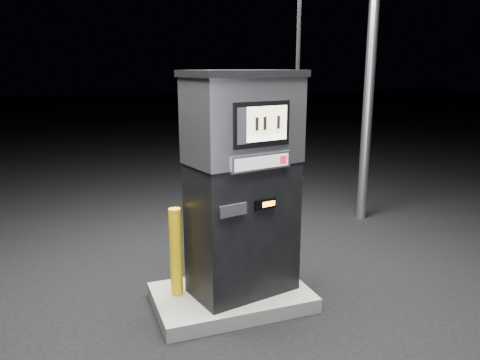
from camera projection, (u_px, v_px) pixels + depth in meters
name	position (u px, v px, depth m)	size (l,w,h in m)	color
ground	(231.00, 304.00, 4.95)	(80.00, 80.00, 0.00)	black
pump_island	(231.00, 297.00, 4.94)	(1.60, 1.00, 0.15)	#62635E
fuel_dispenser	(243.00, 183.00, 4.68)	(1.31, 0.89, 4.70)	black
bollard_left	(176.00, 252.00, 4.74)	(0.12, 0.12, 0.92)	yellow
bollard_right	(272.00, 243.00, 5.19)	(0.10, 0.10, 0.77)	yellow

